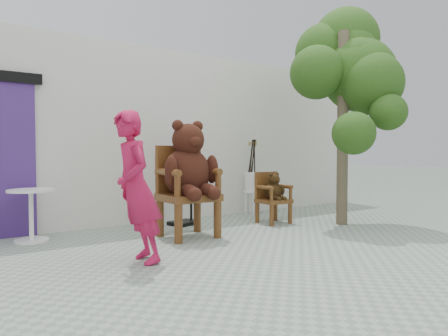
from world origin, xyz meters
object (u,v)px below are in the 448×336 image
object	(u,v)px
chair_big	(188,172)
tree	(349,66)
stool_bucket	(252,181)
person	(137,188)
chair_small	(272,192)
display_stand	(184,190)
cafe_table	(31,209)

from	to	relation	value
chair_big	tree	world-z (taller)	tree
stool_bucket	person	bearing A→B (deg)	-147.49
tree	stool_bucket	bearing A→B (deg)	116.11
chair_big	chair_small	xyz separation A→B (m)	(1.75, 0.18, -0.41)
display_stand	tree	xyz separation A→B (m)	(2.46, -1.36, 2.09)
chair_big	cafe_table	distance (m)	2.16
person	cafe_table	distance (m)	2.01
chair_small	chair_big	bearing A→B (deg)	-174.14
chair_small	display_stand	bearing A→B (deg)	152.16
cafe_table	display_stand	world-z (taller)	display_stand
person	stool_bucket	size ratio (longest dim) A/B	1.13
person	chair_big	bearing A→B (deg)	128.46
chair_big	chair_small	size ratio (longest dim) A/B	1.91
chair_big	tree	distance (m)	3.40
chair_small	person	size ratio (longest dim) A/B	0.53
stool_bucket	tree	bearing A→B (deg)	-63.89
stool_bucket	display_stand	bearing A→B (deg)	-170.64
display_stand	chair_small	bearing A→B (deg)	-44.23
stool_bucket	tree	world-z (taller)	tree
cafe_table	stool_bucket	distance (m)	3.97
person	tree	bearing A→B (deg)	96.04
person	stool_bucket	bearing A→B (deg)	122.82
chair_small	tree	size ratio (longest dim) A/B	0.23
person	display_stand	bearing A→B (deg)	139.18
display_stand	stool_bucket	xyz separation A→B (m)	(1.66, 0.27, 0.06)
display_stand	stool_bucket	bearing A→B (deg)	-7.04
chair_small	display_stand	distance (m)	1.51
chair_small	tree	xyz separation A→B (m)	(1.13, -0.66, 2.16)
person	stool_bucket	xyz separation A→B (m)	(3.20, 2.04, -0.18)
cafe_table	person	bearing A→B (deg)	-67.40
person	display_stand	size ratio (longest dim) A/B	1.08
person	display_stand	xyz separation A→B (m)	(1.54, 1.77, -0.24)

